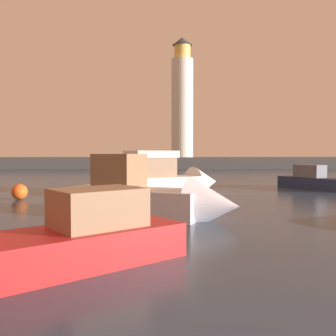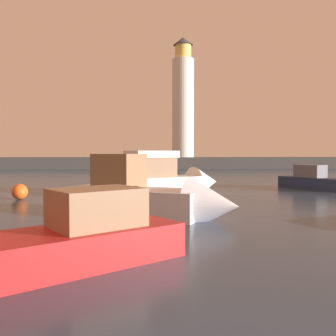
# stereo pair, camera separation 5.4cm
# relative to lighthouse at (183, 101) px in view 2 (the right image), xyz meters

# --- Properties ---
(ground_plane) EXTENTS (220.00, 220.00, 0.00)m
(ground_plane) POSITION_rel_lighthouse_xyz_m (-3.95, -29.64, -11.04)
(ground_plane) COLOR #2D3D51
(breakwater) EXTENTS (61.19, 4.54, 1.85)m
(breakwater) POSITION_rel_lighthouse_xyz_m (-3.95, 0.00, -10.12)
(breakwater) COLOR #423F3D
(breakwater) RESTS_ON ground_plane
(lighthouse) EXTENTS (3.53, 3.53, 19.41)m
(lighthouse) POSITION_rel_lighthouse_xyz_m (0.00, 0.00, 0.00)
(lighthouse) COLOR silver
(lighthouse) RESTS_ON breakwater
(motorboat_1) EXTENTS (7.44, 5.19, 2.93)m
(motorboat_1) POSITION_rel_lighthouse_xyz_m (-5.50, -46.46, -10.28)
(motorboat_1) COLOR silver
(motorboat_1) RESTS_ON ground_plane
(motorboat_2) EXTENTS (6.07, 5.08, 2.18)m
(motorboat_2) POSITION_rel_lighthouse_xyz_m (-8.13, -53.37, -10.48)
(motorboat_2) COLOR #B21E1E
(motorboat_2) RESTS_ON ground_plane
(motorboat_3) EXTENTS (8.09, 5.87, 3.14)m
(motorboat_3) POSITION_rel_lighthouse_xyz_m (-4.39, -37.70, -10.16)
(motorboat_3) COLOR white
(motorboat_3) RESTS_ON ground_plane
(motorboat_4) EXTENTS (4.29, 5.93, 1.98)m
(motorboat_4) POSITION_rel_lighthouse_xyz_m (6.14, -36.34, -10.46)
(motorboat_4) COLOR #1E284C
(motorboat_4) RESTS_ON ground_plane
(mooring_buoy) EXTENTS (0.85, 0.85, 0.85)m
(mooring_buoy) POSITION_rel_lighthouse_xyz_m (-12.74, -40.53, -10.62)
(mooring_buoy) COLOR #EA5919
(mooring_buoy) RESTS_ON ground_plane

